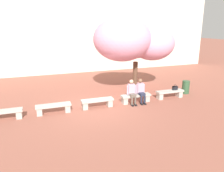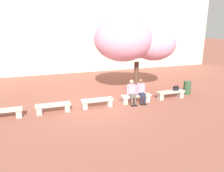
{
  "view_description": "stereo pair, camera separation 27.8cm",
  "coord_description": "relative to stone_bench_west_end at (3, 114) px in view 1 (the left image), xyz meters",
  "views": [
    {
      "loc": [
        -2.94,
        -9.99,
        4.05
      ],
      "look_at": [
        0.86,
        0.2,
        1.0
      ],
      "focal_mm": 35.0,
      "sensor_mm": 36.0,
      "label": 1
    },
    {
      "loc": [
        -2.67,
        -10.09,
        4.05
      ],
      "look_at": [
        0.86,
        0.2,
        1.0
      ],
      "focal_mm": 35.0,
      "sensor_mm": 36.0,
      "label": 2
    }
  ],
  "objects": [
    {
      "name": "handbag",
      "position": [
        8.97,
        0.0,
        0.28
      ],
      "size": [
        0.3,
        0.15,
        0.34
      ],
      "color": "black",
      "rests_on": "stone_bench_east_end"
    },
    {
      "name": "stone_bench_east_end",
      "position": [
        8.64,
        0.0,
        0.0
      ],
      "size": [
        1.64,
        0.46,
        0.45
      ],
      "color": "#ADA89E",
      "rests_on": "ground"
    },
    {
      "name": "stone_bench_west_end",
      "position": [
        0.0,
        0.0,
        0.0
      ],
      "size": [
        1.64,
        0.46,
        0.45
      ],
      "color": "#ADA89E",
      "rests_on": "ground"
    },
    {
      "name": "stone_bench_near_east",
      "position": [
        6.48,
        0.0,
        0.0
      ],
      "size": [
        1.64,
        0.46,
        0.45
      ],
      "color": "#ADA89E",
      "rests_on": "ground"
    },
    {
      "name": "person_seated_left",
      "position": [
        6.21,
        -0.05,
        0.4
      ],
      "size": [
        0.51,
        0.71,
        1.29
      ],
      "color": "black",
      "rests_on": "ground"
    },
    {
      "name": "building_facade",
      "position": [
        4.32,
        10.7,
        3.96
      ],
      "size": [
        28.0,
        4.0,
        8.52
      ],
      "primitive_type": "cube",
      "color": "beige",
      "rests_on": "ground"
    },
    {
      "name": "stone_bench_center",
      "position": [
        4.32,
        0.0,
        0.0
      ],
      "size": [
        1.64,
        0.46,
        0.45
      ],
      "color": "#ADA89E",
      "rests_on": "ground"
    },
    {
      "name": "person_seated_right",
      "position": [
        6.74,
        -0.05,
        0.4
      ],
      "size": [
        0.51,
        0.7,
        1.29
      ],
      "color": "black",
      "rests_on": "ground"
    },
    {
      "name": "trash_bin",
      "position": [
        10.08,
        0.44,
        0.09
      ],
      "size": [
        0.44,
        0.44,
        0.78
      ],
      "primitive_type": "cylinder",
      "color": "#2D5133",
      "rests_on": "ground"
    },
    {
      "name": "ground_plane",
      "position": [
        4.32,
        0.0,
        -0.3
      ],
      "size": [
        100.0,
        100.0,
        0.0
      ],
      "primitive_type": "plane",
      "color": "#8E5142"
    },
    {
      "name": "cherry_tree_main",
      "position": [
        7.23,
        1.94,
        2.82
      ],
      "size": [
        5.15,
        3.13,
        4.53
      ],
      "color": "#513828",
      "rests_on": "ground"
    },
    {
      "name": "stone_bench_near_west",
      "position": [
        2.16,
        0.0,
        0.0
      ],
      "size": [
        1.64,
        0.46,
        0.45
      ],
      "color": "#ADA89E",
      "rests_on": "ground"
    }
  ]
}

